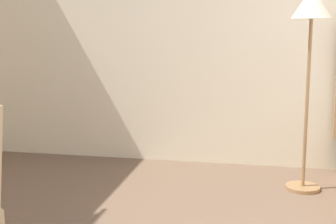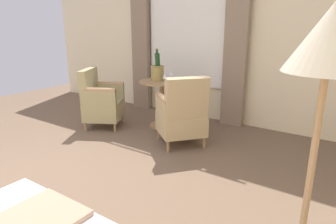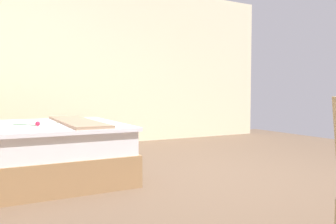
# 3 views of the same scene
# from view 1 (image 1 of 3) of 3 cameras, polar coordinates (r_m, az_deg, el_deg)

# --- Properties ---
(wall_headboard_side) EXTENTS (6.83, 0.12, 3.11)m
(wall_headboard_side) POSITION_cam_1_polar(r_m,az_deg,el_deg) (4.59, 17.58, 12.65)
(wall_headboard_side) COLOR beige
(wall_headboard_side) RESTS_ON ground
(floor_lamp_brass) EXTENTS (0.32, 0.32, 1.64)m
(floor_lamp_brass) POSITION_cam_1_polar(r_m,az_deg,el_deg) (3.88, 17.05, 10.30)
(floor_lamp_brass) COLOR #9A7248
(floor_lamp_brass) RESTS_ON ground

